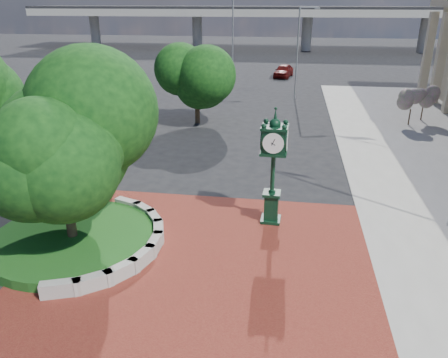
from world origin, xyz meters
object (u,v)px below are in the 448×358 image
at_px(post_clock, 273,163).
at_px(street_lamp_far, 235,23).
at_px(street_lamp_near, 300,46).
at_px(parked_car, 284,71).

distance_m(post_clock, street_lamp_far, 38.96).
xyz_separation_m(post_clock, street_lamp_far, (-6.55, 38.26, 3.41)).
height_order(post_clock, street_lamp_far, street_lamp_far).
xyz_separation_m(street_lamp_near, street_lamp_far, (-7.63, 13.41, 1.32)).
relative_size(parked_car, street_lamp_far, 0.43).
bearing_deg(street_lamp_near, street_lamp_far, 119.63).
xyz_separation_m(post_clock, parked_car, (-0.49, 37.06, -1.88)).
distance_m(parked_car, street_lamp_near, 12.93).
distance_m(parked_car, street_lamp_far, 8.13).
relative_size(street_lamp_near, street_lamp_far, 0.78).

